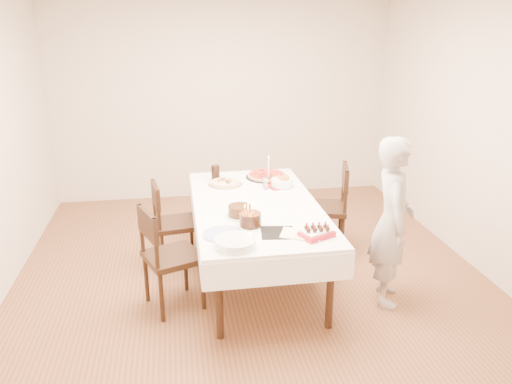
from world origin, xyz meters
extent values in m
plane|color=brown|center=(0.00, 0.00, 0.00)|extent=(5.00, 5.00, 0.00)
cube|color=beige|center=(0.00, 2.50, 1.35)|extent=(4.50, 0.04, 2.70)
cube|color=beige|center=(0.00, -2.50, 1.35)|extent=(4.50, 0.04, 2.70)
cube|color=beige|center=(2.25, 0.00, 1.35)|extent=(0.04, 5.00, 2.70)
cube|color=white|center=(0.05, 0.05, 0.38)|extent=(1.86, 2.41, 0.75)
imported|color=#BBB5B0|center=(1.12, -0.54, 0.74)|extent=(0.49, 0.62, 1.48)
cylinder|color=beige|center=(-0.18, 0.64, 0.77)|extent=(0.45, 0.45, 0.04)
cylinder|color=red|center=(0.29, 0.83, 0.77)|extent=(0.57, 0.57, 0.04)
cube|color=#B21E1E|center=(0.35, 0.53, 0.75)|extent=(0.31, 0.31, 0.01)
cylinder|color=white|center=(0.39, 0.50, 0.79)|extent=(0.27, 0.27, 0.07)
cylinder|color=white|center=(0.28, 0.68, 0.89)|extent=(0.06, 0.06, 0.29)
cylinder|color=black|center=(-0.26, 0.81, 0.83)|extent=(0.09, 0.09, 0.17)
cylinder|color=#321D0C|center=(-0.15, -0.24, 0.80)|extent=(0.31, 0.31, 0.10)
cube|color=black|center=(0.11, -0.63, 0.75)|extent=(0.30, 0.30, 0.01)
cylinder|color=#361A0E|center=(-0.09, -0.45, 0.85)|extent=(0.19, 0.19, 0.17)
cube|color=beige|center=(0.29, -0.70, 0.75)|extent=(0.38, 0.32, 0.03)
cylinder|color=white|center=(-0.26, -0.83, 0.78)|extent=(0.31, 0.31, 0.06)
cylinder|color=white|center=(-0.33, -0.60, 0.76)|extent=(0.37, 0.37, 0.01)
camera|label=1|loc=(-0.66, -4.22, 2.38)|focal=35.00mm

